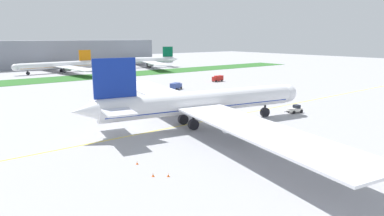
# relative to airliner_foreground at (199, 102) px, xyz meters

# --- Properties ---
(ground_plane) EXTENTS (600.00, 600.00, 0.00)m
(ground_plane) POSITION_rel_airliner_foreground_xyz_m (3.61, -0.32, -5.49)
(ground_plane) COLOR #9E9EA3
(ground_plane) RESTS_ON ground
(apron_taxi_line) EXTENTS (280.00, 0.36, 0.01)m
(apron_taxi_line) POSITION_rel_airliner_foreground_xyz_m (3.61, 2.36, -5.49)
(apron_taxi_line) COLOR yellow
(apron_taxi_line) RESTS_ON ground
(grass_median_strip) EXTENTS (320.00, 24.00, 0.10)m
(grass_median_strip) POSITION_rel_airliner_foreground_xyz_m (3.61, 110.95, -5.44)
(grass_median_strip) COLOR #2D6628
(grass_median_strip) RESTS_ON ground
(airliner_foreground) EXTENTS (56.55, 92.37, 16.18)m
(airliner_foreground) POSITION_rel_airliner_foreground_xyz_m (0.00, 0.00, 0.00)
(airliner_foreground) COLOR white
(airliner_foreground) RESTS_ON ground
(pushback_tug) EXTENTS (5.76, 3.14, 2.12)m
(pushback_tug) POSITION_rel_airliner_foreground_xyz_m (29.28, -5.50, -4.53)
(pushback_tug) COLOR white
(pushback_tug) RESTS_ON ground
(ground_crew_wingwalker_port) EXTENTS (0.55, 0.46, 1.77)m
(ground_crew_wingwalker_port) POSITION_rel_airliner_foreground_xyz_m (10.26, -17.05, -4.42)
(ground_crew_wingwalker_port) COLOR black
(ground_crew_wingwalker_port) RESTS_ON ground
(ground_crew_marshaller_front) EXTENTS (0.31, 0.58, 1.67)m
(ground_crew_marshaller_front) POSITION_rel_airliner_foreground_xyz_m (12.03, 0.14, -4.48)
(ground_crew_marshaller_front) COLOR black
(ground_crew_marshaller_front) RESTS_ON ground
(traffic_cone_near_nose) EXTENTS (0.36, 0.36, 0.58)m
(traffic_cone_near_nose) POSITION_rel_airliner_foreground_xyz_m (-23.47, -12.87, -5.21)
(traffic_cone_near_nose) COLOR #F2590C
(traffic_cone_near_nose) RESTS_ON ground
(traffic_cone_port_wing) EXTENTS (0.36, 0.36, 0.58)m
(traffic_cone_port_wing) POSITION_rel_airliner_foreground_xyz_m (-22.23, -20.06, -5.21)
(traffic_cone_port_wing) COLOR #F2590C
(traffic_cone_port_wing) RESTS_ON ground
(traffic_cone_starboard_wing) EXTENTS (0.36, 0.36, 0.58)m
(traffic_cone_starboard_wing) POSITION_rel_airliner_foreground_xyz_m (-23.98, -18.64, -5.21)
(traffic_cone_starboard_wing) COLOR #F2590C
(traffic_cone_starboard_wing) RESTS_ON ground
(service_truck_baggage_loader) EXTENTS (6.20, 4.56, 2.52)m
(service_truck_baggage_loader) POSITION_rel_airliner_foreground_xyz_m (2.39, 56.93, -4.06)
(service_truck_baggage_loader) COLOR black
(service_truck_baggage_loader) RESTS_ON ground
(service_truck_fuel_bowser) EXTENTS (5.85, 2.60, 2.73)m
(service_truck_fuel_bowser) POSITION_rel_airliner_foreground_xyz_m (56.82, 56.37, -3.98)
(service_truck_fuel_bowser) COLOR #B21E19
(service_truck_fuel_bowser) RESTS_ON ground
(service_truck_catering_van) EXTENTS (6.21, 4.56, 2.64)m
(service_truck_catering_van) POSITION_rel_airliner_foreground_xyz_m (27.57, 48.49, -4.04)
(service_truck_catering_van) COLOR #33478C
(service_truck_catering_van) RESTS_ON ground
(parked_airliner_far_right) EXTENTS (48.86, 80.12, 12.63)m
(parked_airliner_far_right) POSITION_rel_airliner_foreground_xyz_m (10.77, 142.56, -1.21)
(parked_airliner_far_right) COLOR white
(parked_airliner_far_right) RESTS_ON ground
(parked_airliner_far_outer) EXTENTS (46.16, 75.58, 13.82)m
(parked_airliner_far_outer) POSITION_rel_airliner_foreground_xyz_m (68.15, 141.68, -0.80)
(parked_airliner_far_outer) COLOR white
(parked_airliner_far_outer) RESTS_ON ground
(terminal_building) EXTENTS (137.10, 20.00, 18.00)m
(terminal_building) POSITION_rel_airliner_foreground_xyz_m (23.41, 182.16, 3.51)
(terminal_building) COLOR gray
(terminal_building) RESTS_ON ground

